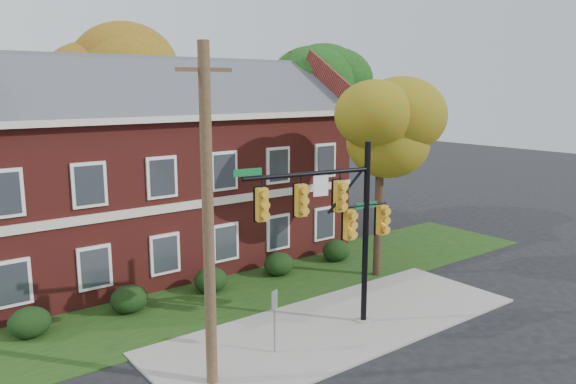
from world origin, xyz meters
TOP-DOWN VIEW (x-y plane):
  - ground at (0.00, 0.00)m, footprint 120.00×120.00m
  - sidewalk at (0.00, 1.00)m, footprint 14.00×5.00m
  - grass_strip at (0.00, 6.00)m, footprint 30.00×6.00m
  - apartment_building at (-2.00, 11.95)m, footprint 18.80×8.80m
  - hedge_far_left at (-9.00, 6.70)m, footprint 1.40×1.26m
  - hedge_left at (-5.50, 6.70)m, footprint 1.40×1.26m
  - hedge_center at (-2.00, 6.70)m, footprint 1.40×1.26m
  - hedge_right at (1.50, 6.70)m, footprint 1.40×1.26m
  - hedge_far_right at (5.00, 6.70)m, footprint 1.40×1.26m
  - tree_near_right at (5.22, 3.87)m, footprint 4.50×4.25m
  - tree_right_rear at (9.31, 12.81)m, footprint 6.30×5.95m
  - tree_far_rear at (-0.66, 19.79)m, footprint 6.84×6.46m
  - traffic_signal at (-0.36, 0.82)m, footprint 5.82×1.06m
  - utility_pole at (-5.64, 0.24)m, footprint 1.47×0.43m
  - sign_post at (-3.15, 0.63)m, footprint 0.30×0.15m

SIDE VIEW (x-z plane):
  - ground at x=0.00m, z-range 0.00..0.00m
  - grass_strip at x=0.00m, z-range 0.00..0.04m
  - sidewalk at x=0.00m, z-range 0.00..0.08m
  - hedge_far_left at x=-9.00m, z-range 0.00..1.05m
  - hedge_left at x=-5.50m, z-range 0.00..1.05m
  - hedge_center at x=-2.00m, z-range 0.00..1.05m
  - hedge_right at x=1.50m, z-range 0.00..1.05m
  - hedge_far_right at x=5.00m, z-range 0.00..1.05m
  - sign_post at x=-3.15m, z-range 0.38..2.52m
  - traffic_signal at x=-0.36m, z-range 0.79..7.33m
  - utility_pole at x=-5.64m, z-range 0.07..9.61m
  - apartment_building at x=-2.00m, z-range 0.12..9.86m
  - tree_near_right at x=5.22m, z-range 2.38..10.96m
  - tree_right_rear at x=9.31m, z-range 2.81..13.43m
  - tree_far_rear at x=-0.66m, z-range 3.08..14.60m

